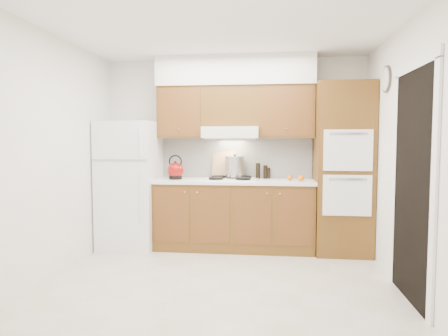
% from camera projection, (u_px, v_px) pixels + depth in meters
% --- Properties ---
extents(floor, '(3.60, 3.60, 0.00)m').
position_uv_depth(floor, '(221.00, 279.00, 4.24)').
color(floor, beige).
rests_on(floor, ground).
extents(ceiling, '(3.60, 3.60, 0.00)m').
position_uv_depth(ceiling, '(221.00, 29.00, 4.06)').
color(ceiling, white).
rests_on(ceiling, wall_back).
extents(wall_back, '(3.60, 0.02, 2.60)m').
position_uv_depth(wall_back, '(234.00, 152.00, 5.64)').
color(wall_back, white).
rests_on(wall_back, floor).
extents(wall_left, '(0.02, 3.00, 2.60)m').
position_uv_depth(wall_left, '(58.00, 156.00, 4.36)').
color(wall_left, white).
rests_on(wall_left, floor).
extents(wall_right, '(0.02, 3.00, 2.60)m').
position_uv_depth(wall_right, '(402.00, 158.00, 3.95)').
color(wall_right, white).
rests_on(wall_right, floor).
extents(fridge, '(0.75, 0.72, 1.72)m').
position_uv_depth(fridge, '(130.00, 185.00, 5.48)').
color(fridge, white).
rests_on(fridge, floor).
extents(base_cabinets, '(2.11, 0.60, 0.90)m').
position_uv_depth(base_cabinets, '(234.00, 216.00, 5.40)').
color(base_cabinets, brown).
rests_on(base_cabinets, floor).
extents(countertop, '(2.13, 0.62, 0.04)m').
position_uv_depth(countertop, '(234.00, 181.00, 5.36)').
color(countertop, white).
rests_on(countertop, base_cabinets).
extents(backsplash, '(2.11, 0.03, 0.56)m').
position_uv_depth(backsplash, '(236.00, 158.00, 5.63)').
color(backsplash, white).
rests_on(backsplash, countertop).
extents(oven_cabinet, '(0.70, 0.65, 2.20)m').
position_uv_depth(oven_cabinet, '(343.00, 169.00, 5.17)').
color(oven_cabinet, brown).
rests_on(oven_cabinet, floor).
extents(upper_cab_left, '(0.63, 0.33, 0.70)m').
position_uv_depth(upper_cab_left, '(182.00, 113.00, 5.52)').
color(upper_cab_left, brown).
rests_on(upper_cab_left, wall_back).
extents(upper_cab_right, '(0.73, 0.33, 0.70)m').
position_uv_depth(upper_cab_right, '(286.00, 112.00, 5.36)').
color(upper_cab_right, brown).
rests_on(upper_cab_right, wall_back).
extents(range_hood, '(0.75, 0.45, 0.15)m').
position_uv_depth(range_hood, '(231.00, 133.00, 5.40)').
color(range_hood, silver).
rests_on(range_hood, wall_back).
extents(upper_cab_over_hood, '(0.75, 0.33, 0.55)m').
position_uv_depth(upper_cab_over_hood, '(231.00, 107.00, 5.44)').
color(upper_cab_over_hood, brown).
rests_on(upper_cab_over_hood, range_hood).
extents(soffit, '(2.13, 0.36, 0.40)m').
position_uv_depth(soffit, '(235.00, 71.00, 5.38)').
color(soffit, silver).
rests_on(soffit, wall_back).
extents(cooktop, '(0.74, 0.50, 0.01)m').
position_uv_depth(cooktop, '(230.00, 179.00, 5.38)').
color(cooktop, white).
rests_on(cooktop, countertop).
extents(doorway, '(0.02, 0.90, 2.10)m').
position_uv_depth(doorway, '(412.00, 187.00, 3.62)').
color(doorway, black).
rests_on(doorway, floor).
extents(wall_clock, '(0.02, 0.30, 0.30)m').
position_uv_depth(wall_clock, '(386.00, 79.00, 4.43)').
color(wall_clock, '#3F3833').
rests_on(wall_clock, wall_right).
extents(kettle, '(0.29, 0.29, 0.22)m').
position_uv_depth(kettle, '(175.00, 171.00, 5.41)').
color(kettle, maroon).
rests_on(kettle, countertop).
extents(cutting_board, '(0.33, 0.12, 0.43)m').
position_uv_depth(cutting_board, '(224.00, 164.00, 5.61)').
color(cutting_board, tan).
rests_on(cutting_board, countertop).
extents(stock_pot, '(0.34, 0.34, 0.27)m').
position_uv_depth(stock_pot, '(235.00, 167.00, 5.49)').
color(stock_pot, '#AEAFB3').
rests_on(stock_pot, cooktop).
extents(condiment_a, '(0.07, 0.07, 0.22)m').
position_uv_depth(condiment_a, '(258.00, 171.00, 5.50)').
color(condiment_a, black).
rests_on(condiment_a, countertop).
extents(condiment_b, '(0.07, 0.07, 0.18)m').
position_uv_depth(condiment_b, '(265.00, 172.00, 5.53)').
color(condiment_b, black).
rests_on(condiment_b, countertop).
extents(condiment_c, '(0.07, 0.07, 0.15)m').
position_uv_depth(condiment_c, '(268.00, 173.00, 5.56)').
color(condiment_c, black).
rests_on(condiment_c, countertop).
extents(orange_near, '(0.10, 0.10, 0.08)m').
position_uv_depth(orange_near, '(301.00, 178.00, 5.15)').
color(orange_near, orange).
rests_on(orange_near, countertop).
extents(orange_far, '(0.08, 0.08, 0.07)m').
position_uv_depth(orange_far, '(290.00, 178.00, 5.27)').
color(orange_far, orange).
rests_on(orange_far, countertop).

